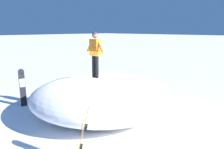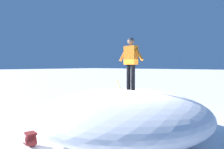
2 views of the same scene
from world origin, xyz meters
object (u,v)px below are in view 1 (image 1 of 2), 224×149
(snowboarder_standing, at_px, (95,50))
(snowboard_primary_upright, at_px, (22,87))
(snowboard_secondary_upright, at_px, (83,134))
(backpack_near, at_px, (166,101))

(snowboarder_standing, distance_m, snowboard_primary_upright, 3.82)
(snowboard_secondary_upright, distance_m, backpack_near, 5.86)
(snowboarder_standing, relative_size, snowboard_primary_upright, 1.08)
(snowboard_primary_upright, bearing_deg, snowboarder_standing, -153.92)
(snowboard_primary_upright, xyz_separation_m, backpack_near, (-4.53, -4.36, -0.65))
(snowboard_primary_upright, bearing_deg, backpack_near, -136.09)
(backpack_near, bearing_deg, snowboarder_standing, 63.07)
(snowboarder_standing, distance_m, snowboard_secondary_upright, 4.25)
(snowboarder_standing, xyz_separation_m, snowboard_secondary_upright, (-2.63, 2.86, -1.73))
(snowboarder_standing, relative_size, backpack_near, 2.82)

